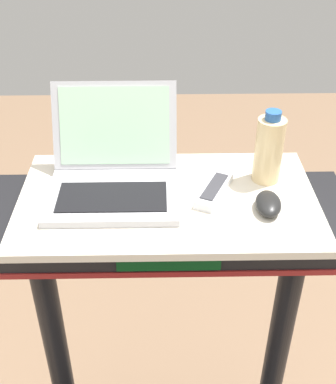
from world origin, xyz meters
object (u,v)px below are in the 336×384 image
Objects in this scene: laptop at (114,172)px; water_bottle at (269,149)px; tv_remote at (214,190)px; computer_mouse at (268,204)px.

laptop is 0.39m from water_bottle.
laptop is 0.25m from tv_remote.
water_bottle is 1.15× the size of tv_remote.
water_bottle is at bearing 24.92° from tv_remote.
computer_mouse is at bearing -97.58° from water_bottle.
laptop is 1.91× the size of tv_remote.
computer_mouse is at bearing -29.54° from tv_remote.
laptop is at bearing -174.98° from water_bottle.
tv_remote is (0.25, -0.03, -0.04)m from laptop.
laptop reaches higher than tv_remote.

